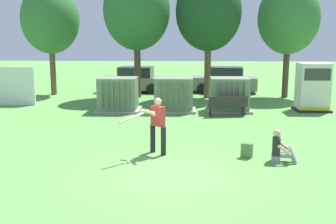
% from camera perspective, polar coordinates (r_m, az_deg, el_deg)
% --- Properties ---
extents(ground_plane, '(96.00, 96.00, 0.00)m').
position_cam_1_polar(ground_plane, '(10.93, 0.11, -8.58)').
color(ground_plane, '#5B9947').
extents(transformer_west, '(2.10, 1.70, 1.62)m').
position_cam_1_polar(transformer_west, '(19.75, -6.96, 2.39)').
color(transformer_west, '#9E9B93').
rests_on(transformer_west, ground).
extents(transformer_mid_west, '(2.10, 1.70, 1.62)m').
position_cam_1_polar(transformer_mid_west, '(19.61, 0.82, 2.41)').
color(transformer_mid_west, '#9E9B93').
rests_on(transformer_mid_west, ground).
extents(transformer_mid_east, '(2.10, 1.70, 1.62)m').
position_cam_1_polar(transformer_mid_east, '(19.77, 8.51, 2.36)').
color(transformer_mid_east, '#9E9B93').
rests_on(transformer_mid_east, ground).
extents(generator_enclosure, '(1.60, 1.40, 2.30)m').
position_cam_1_polar(generator_enclosure, '(20.89, 19.52, 3.27)').
color(generator_enclosure, '#262626').
rests_on(generator_enclosure, ground).
extents(park_bench, '(1.84, 0.67, 0.92)m').
position_cam_1_polar(park_bench, '(18.59, 8.30, 1.05)').
color(park_bench, '#2D2823').
rests_on(park_bench, ground).
extents(batter, '(1.29, 1.34, 1.74)m').
position_cam_1_polar(batter, '(12.44, -1.60, -1.53)').
color(batter, black).
rests_on(batter, ground).
extents(sports_ball, '(0.09, 0.09, 0.09)m').
position_cam_1_polar(sports_ball, '(11.81, -5.56, -6.92)').
color(sports_ball, white).
rests_on(sports_ball, ground).
extents(seated_spectator, '(0.77, 0.61, 0.96)m').
position_cam_1_polar(seated_spectator, '(12.23, 15.31, -5.02)').
color(seated_spectator, gray).
rests_on(seated_spectator, ground).
extents(backpack, '(0.37, 0.35, 0.44)m').
position_cam_1_polar(backpack, '(12.47, 10.94, -5.29)').
color(backpack, '#4C723F').
rests_on(backpack, ground).
extents(tree_left, '(3.45, 3.45, 6.60)m').
position_cam_1_polar(tree_left, '(26.00, -16.08, 12.28)').
color(tree_left, brown).
rests_on(tree_left, ground).
extents(tree_center_left, '(3.78, 3.78, 7.23)m').
position_cam_1_polar(tree_center_left, '(23.95, -4.39, 13.87)').
color(tree_center_left, brown).
rests_on(tree_center_left, ground).
extents(tree_center_right, '(3.73, 3.73, 7.13)m').
position_cam_1_polar(tree_center_right, '(23.92, 5.67, 13.69)').
color(tree_center_right, brown).
rests_on(tree_center_right, ground).
extents(tree_right, '(3.48, 3.48, 6.65)m').
position_cam_1_polar(tree_right, '(24.85, 16.46, 12.45)').
color(tree_right, '#4C3828').
rests_on(tree_right, ground).
extents(parked_car_leftmost, '(4.33, 2.19, 1.62)m').
position_cam_1_polar(parked_car_leftmost, '(26.45, -4.71, 4.43)').
color(parked_car_leftmost, gray).
rests_on(parked_car_leftmost, ground).
extents(parked_car_left_of_center, '(4.35, 2.23, 1.62)m').
position_cam_1_polar(parked_car_left_of_center, '(26.45, 7.79, 4.37)').
color(parked_car_left_of_center, gray).
rests_on(parked_car_left_of_center, ground).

